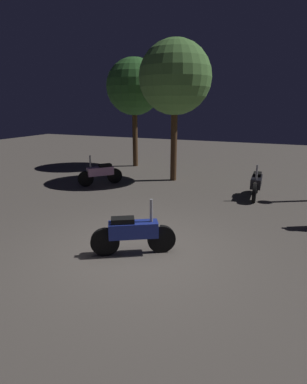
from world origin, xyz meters
The scene contains 6 objects.
ground_plane centered at (0.00, 0.00, 0.00)m, with size 40.00×40.00×0.00m, color #605951.
motorcycle_blue_foreground centered at (-0.09, -0.05, 0.44)m, with size 1.49×0.91×1.11m.
motorcycle_pink_parked_left centered at (-3.62, 4.31, 0.44)m, with size 1.15×1.33×1.11m.
motorcycle_black_parked_right centered at (1.77, 4.88, 0.44)m, with size 0.31×1.66×1.11m.
tree_left_bg centered at (-1.40, 6.04, 3.76)m, with size 2.62×2.62×5.09m.
tree_center_bg centered at (-4.05, 8.07, 3.61)m, with size 2.52×2.52×4.89m.
Camera 1 is at (2.37, -4.86, 2.81)m, focal length 28.20 mm.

